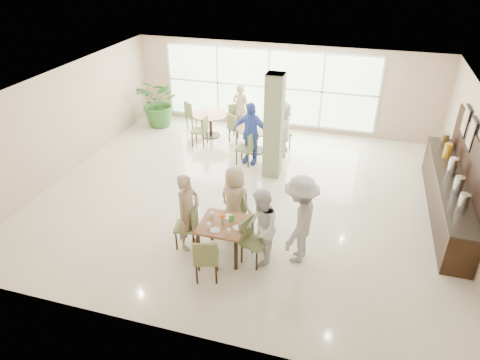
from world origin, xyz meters
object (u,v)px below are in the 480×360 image
(teen_far, at_px, (234,200))
(teen_standing, at_px, (300,220))
(adult_b, at_px, (283,129))
(main_table, at_px, (223,227))
(buffet_counter, at_px, (448,193))
(adult_a, at_px, (250,133))
(teen_left, at_px, (188,212))
(teen_right, at_px, (261,227))
(round_table_right, at_px, (256,133))
(round_table_left, at_px, (210,119))
(adult_standing, at_px, (241,109))
(potted_plant, at_px, (160,103))

(teen_far, height_order, teen_standing, teen_standing)
(adult_b, bearing_deg, main_table, -4.46)
(buffet_counter, relative_size, adult_a, 2.62)
(teen_left, bearing_deg, adult_a, 14.49)
(main_table, relative_size, teen_standing, 0.49)
(teen_right, bearing_deg, teen_far, -153.10)
(teen_left, xyz_separation_m, adult_b, (0.96, 4.83, -0.01))
(round_table_right, bearing_deg, round_table_left, 158.46)
(teen_far, height_order, adult_b, adult_b)
(main_table, distance_m, buffet_counter, 5.35)
(main_table, xyz_separation_m, teen_standing, (1.47, 0.29, 0.28))
(main_table, bearing_deg, adult_b, 87.53)
(adult_a, bearing_deg, adult_b, 51.75)
(round_table_left, xyz_separation_m, adult_b, (2.48, -0.68, 0.25))
(teen_right, relative_size, adult_b, 0.99)
(teen_right, relative_size, teen_standing, 0.87)
(teen_right, bearing_deg, round_table_right, 179.75)
(round_table_right, bearing_deg, main_table, -83.23)
(buffet_counter, relative_size, adult_standing, 2.81)
(teen_standing, relative_size, adult_a, 1.04)
(teen_standing, bearing_deg, adult_a, -144.06)
(teen_left, relative_size, adult_b, 1.02)
(teen_standing, bearing_deg, adult_standing, -145.55)
(buffet_counter, height_order, adult_standing, buffet_counter)
(main_table, height_order, adult_b, adult_b)
(round_table_right, height_order, adult_b, adult_b)
(round_table_left, distance_m, teen_right, 6.35)
(round_table_right, xyz_separation_m, teen_right, (1.35, -4.90, 0.23))
(round_table_left, height_order, teen_standing, teen_standing)
(main_table, xyz_separation_m, adult_a, (-0.57, 4.13, 0.24))
(adult_b, bearing_deg, teen_right, 4.52)
(round_table_left, relative_size, adult_a, 0.63)
(buffet_counter, relative_size, adult_b, 2.86)
(teen_far, distance_m, teen_right, 1.17)
(buffet_counter, relative_size, teen_standing, 2.53)
(buffet_counter, bearing_deg, round_table_right, 158.32)
(round_table_left, distance_m, adult_standing, 1.04)
(main_table, distance_m, adult_b, 4.89)
(round_table_left, distance_m, adult_b, 2.58)
(teen_left, bearing_deg, potted_plant, 47.48)
(teen_left, xyz_separation_m, teen_right, (1.52, -0.06, -0.03))
(teen_standing, distance_m, adult_b, 4.76)
(adult_a, bearing_deg, teen_far, -72.91)
(potted_plant, xyz_separation_m, teen_left, (3.43, -5.85, 0.01))
(teen_far, bearing_deg, teen_right, 154.64)
(teen_far, bearing_deg, teen_left, 70.01)
(teen_right, bearing_deg, potted_plant, -155.66)
(buffet_counter, bearing_deg, round_table_left, 158.35)
(round_table_right, relative_size, buffet_counter, 0.25)
(main_table, xyz_separation_m, round_table_left, (-2.27, 5.56, -0.07))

